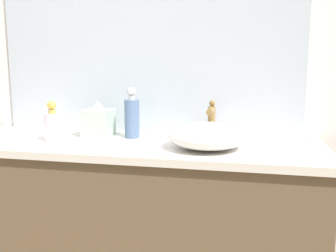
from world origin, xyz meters
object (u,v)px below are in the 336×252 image
object	(u,v)px
soap_dispenser	(132,116)
lotion_bottle	(53,125)
tissue_box	(98,121)
sink_basin	(207,136)

from	to	relation	value
soap_dispenser	lotion_bottle	distance (m)	0.35
lotion_bottle	tissue_box	size ratio (longest dim) A/B	1.09
sink_basin	soap_dispenser	distance (m)	0.40
soap_dispenser	sink_basin	bearing A→B (deg)	-22.31
sink_basin	soap_dispenser	bearing A→B (deg)	157.69
sink_basin	lotion_bottle	xyz separation A→B (m)	(-0.68, -0.01, 0.02)
lotion_bottle	tissue_box	world-z (taller)	lotion_bottle
sink_basin	lotion_bottle	world-z (taller)	lotion_bottle
sink_basin	tissue_box	xyz separation A→B (m)	(-0.54, 0.16, 0.02)
soap_dispenser	tissue_box	world-z (taller)	soap_dispenser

